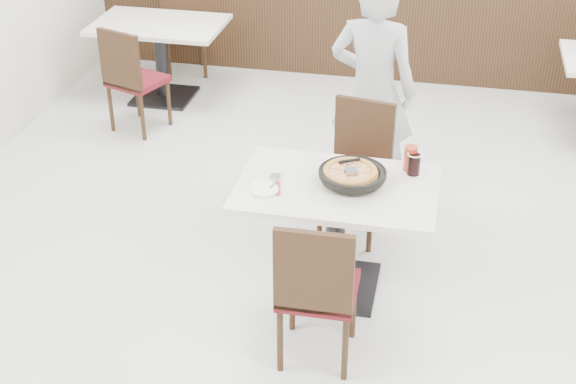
% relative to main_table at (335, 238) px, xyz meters
% --- Properties ---
extents(floor, '(7.00, 7.00, 0.00)m').
position_rel_main_table_xyz_m(floor, '(-0.09, 0.07, -0.38)').
color(floor, silver).
rests_on(floor, ground).
extents(wainscot_back, '(5.90, 0.03, 1.10)m').
position_rel_main_table_xyz_m(wainscot_back, '(-0.09, 3.55, 0.18)').
color(wainscot_back, black).
rests_on(wainscot_back, floor).
extents(main_table, '(1.26, 0.90, 0.75)m').
position_rel_main_table_xyz_m(main_table, '(0.00, 0.00, 0.00)').
color(main_table, white).
rests_on(main_table, floor).
extents(chair_near, '(0.43, 0.43, 0.95)m').
position_rel_main_table_xyz_m(chair_near, '(0.01, -0.64, 0.10)').
color(chair_near, black).
rests_on(chair_near, floor).
extents(chair_far, '(0.49, 0.49, 0.95)m').
position_rel_main_table_xyz_m(chair_far, '(0.02, 0.65, 0.10)').
color(chair_far, black).
rests_on(chair_far, floor).
extents(trivet, '(0.13, 0.13, 0.04)m').
position_rel_main_table_xyz_m(trivet, '(0.05, 0.01, 0.39)').
color(trivet, black).
rests_on(trivet, main_table).
extents(pizza_pan, '(0.42, 0.42, 0.01)m').
position_rel_main_table_xyz_m(pizza_pan, '(0.08, 0.04, 0.42)').
color(pizza_pan, black).
rests_on(pizza_pan, trivet).
extents(pizza, '(0.36, 0.36, 0.02)m').
position_rel_main_table_xyz_m(pizza, '(0.07, 0.05, 0.44)').
color(pizza, gold).
rests_on(pizza, pizza_pan).
extents(pizza_server, '(0.09, 0.11, 0.00)m').
position_rel_main_table_xyz_m(pizza_server, '(0.08, 0.03, 0.47)').
color(pizza_server, silver).
rests_on(pizza_server, pizza).
extents(napkin, '(0.19, 0.19, 0.00)m').
position_rel_main_table_xyz_m(napkin, '(-0.41, -0.12, 0.38)').
color(napkin, white).
rests_on(napkin, main_table).
extents(side_plate, '(0.18, 0.18, 0.01)m').
position_rel_main_table_xyz_m(side_plate, '(-0.41, -0.16, 0.38)').
color(side_plate, white).
rests_on(side_plate, napkin).
extents(fork, '(0.03, 0.15, 0.00)m').
position_rel_main_table_xyz_m(fork, '(-0.37, -0.07, 0.39)').
color(fork, silver).
rests_on(fork, side_plate).
extents(cola_glass, '(0.08, 0.08, 0.13)m').
position_rel_main_table_xyz_m(cola_glass, '(0.43, 0.24, 0.44)').
color(cola_glass, black).
rests_on(cola_glass, main_table).
extents(red_cup, '(0.09, 0.09, 0.16)m').
position_rel_main_table_xyz_m(red_cup, '(0.41, 0.29, 0.45)').
color(red_cup, '#B1341A').
rests_on(red_cup, main_table).
extents(diner_person, '(0.67, 0.48, 1.73)m').
position_rel_main_table_xyz_m(diner_person, '(0.06, 1.21, 0.49)').
color(diner_person, silver).
rests_on(diner_person, floor).
extents(bg_table_left, '(1.23, 0.85, 0.75)m').
position_rel_main_table_xyz_m(bg_table_left, '(-2.09, 2.64, 0.00)').
color(bg_table_left, white).
rests_on(bg_table_left, floor).
extents(bg_chair_left_near, '(0.53, 0.53, 0.95)m').
position_rel_main_table_xyz_m(bg_chair_left_near, '(-2.06, 1.96, 0.10)').
color(bg_chair_left_near, black).
rests_on(bg_chair_left_near, floor).
extents(bg_chair_left_far, '(0.55, 0.55, 0.95)m').
position_rel_main_table_xyz_m(bg_chair_left_far, '(-2.09, 3.30, 0.10)').
color(bg_chair_left_far, black).
rests_on(bg_chair_left_far, floor).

